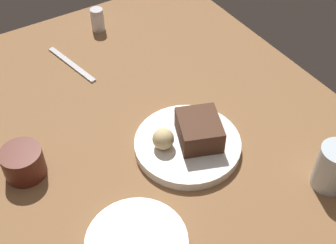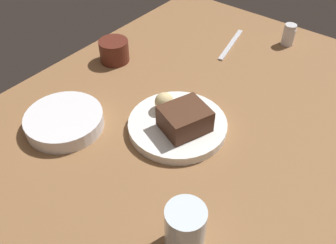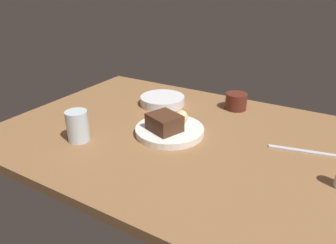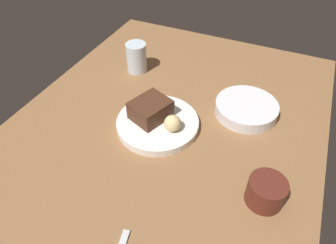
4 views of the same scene
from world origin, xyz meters
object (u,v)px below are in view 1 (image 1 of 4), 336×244
Objects in this scene: bread_roll at (163,139)px; salt_shaker at (97,20)px; dessert_plate at (188,145)px; water_glass at (333,167)px; coffee_cup at (23,163)px; chocolate_cake_slice at (199,130)px; butter_knife at (71,64)px.

salt_shaker is at bearing -9.94° from bread_roll.
water_glass reaches higher than dessert_plate.
bread_roll is at bearing -111.16° from coffee_cup.
salt_shaker reaches higher than coffee_cup.
chocolate_cake_slice is at bearing 36.38° from water_glass.
dessert_plate is at bearing -110.49° from coffee_cup.
butter_knife is (-11.12, 13.13, -2.94)cm from salt_shaker.
salt_shaker is 17.46cm from butter_knife.
chocolate_cake_slice is 7.77cm from bread_roll.
water_glass is 68.49cm from butter_knife.
chocolate_cake_slice is 1.52× the size of salt_shaker.
chocolate_cake_slice is 2.18× the size of bread_roll.
dessert_plate reaches higher than butter_knife.
water_glass reaches higher than chocolate_cake_slice.
bread_roll is at bearing 44.45° from water_glass.
coffee_cup is at bearing 69.93° from chocolate_cake_slice.
coffee_cup is (34.25, 49.99, -1.79)cm from water_glass.
chocolate_cake_slice is (-0.60, -2.35, 3.74)cm from dessert_plate.
dessert_plate is 40.97cm from butter_knife.
coffee_cup is (12.38, 33.87, -1.66)cm from chocolate_cake_slice.
salt_shaker is (51.55, -1.20, -1.62)cm from chocolate_cake_slice.
bread_roll is at bearing 170.06° from salt_shaker.
chocolate_cake_slice reaches higher than dessert_plate.
chocolate_cake_slice is at bearing -110.07° from coffee_cup.
butter_knife is (39.83, 9.58, -0.82)cm from dessert_plate.
coffee_cup is at bearing 69.51° from dessert_plate.
dessert_plate is 3.49× the size of salt_shaker.
dessert_plate is at bearing 176.01° from salt_shaker.
chocolate_cake_slice is at bearing 4.44° from butter_knife.
dessert_plate is 4.46cm from chocolate_cake_slice.
coffee_cup is at bearing 68.84° from bread_roll.
dessert_plate is 2.29× the size of chocolate_cake_slice.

